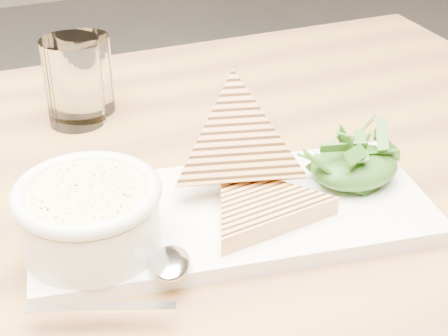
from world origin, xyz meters
name	(u,v)px	position (x,y,z in m)	size (l,w,h in m)	color
table_top	(101,239)	(-0.05, -0.14, 0.74)	(1.27, 0.85, 0.04)	olive
table_leg_br	(360,217)	(0.54, 0.24, 0.36)	(0.06, 0.06, 0.72)	olive
platter	(232,214)	(0.08, -0.19, 0.77)	(0.39, 0.18, 0.02)	white
soup_bowl	(90,222)	(-0.06, -0.19, 0.80)	(0.12, 0.12, 0.05)	white
soup	(86,195)	(-0.06, -0.19, 0.83)	(0.11, 0.11, 0.01)	beige
bowl_rim	(86,193)	(-0.06, -0.19, 0.83)	(0.13, 0.13, 0.01)	white
sandwich_flat	(260,206)	(0.10, -0.21, 0.78)	(0.15, 0.15, 0.02)	tan
sandwich_lean	(238,145)	(0.10, -0.15, 0.82)	(0.15, 0.15, 0.08)	tan
salad_base	(354,167)	(0.21, -0.19, 0.79)	(0.09, 0.07, 0.04)	#123B0F
arugula_pile	(355,159)	(0.21, -0.19, 0.80)	(0.11, 0.10, 0.05)	#406F22
spoon_bowl	(170,263)	(-0.01, -0.25, 0.78)	(0.04, 0.05, 0.01)	silver
spoon_handle	(100,308)	(-0.08, -0.28, 0.78)	(0.12, 0.01, 0.00)	silver
glass_near	(87,75)	(0.00, 0.11, 0.81)	(0.07, 0.07, 0.10)	white
glass_far	(74,82)	(-0.02, 0.09, 0.81)	(0.07, 0.07, 0.11)	white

